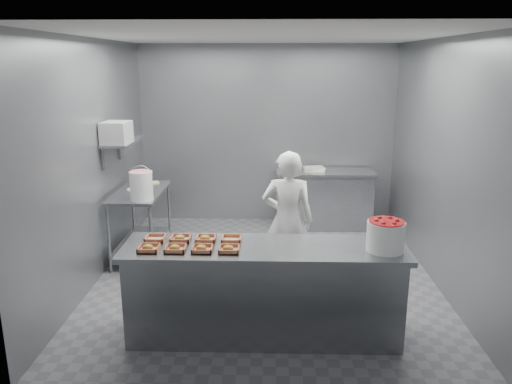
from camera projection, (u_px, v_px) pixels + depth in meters
floor at (265, 276)px, 6.09m from camera, size 4.50×4.50×0.00m
ceiling at (266, 36)px, 5.37m from camera, size 4.50×4.50×0.00m
wall_back at (267, 135)px, 7.91m from camera, size 4.00×0.04×2.80m
wall_left at (94, 162)px, 5.79m from camera, size 0.04×4.50×2.80m
wall_right at (441, 164)px, 5.68m from camera, size 0.04×4.50×2.80m
service_counter at (264, 291)px, 4.67m from camera, size 2.60×0.70×0.90m
prep_table at (141, 214)px, 6.56m from camera, size 0.60×1.20×0.90m
back_counter at (324, 199)px, 7.79m from camera, size 1.50×0.60×0.90m
wall_shelf at (123, 141)px, 6.32m from camera, size 0.35×0.90×0.03m
tray_0 at (149, 248)px, 4.45m from camera, size 0.19×0.18×0.06m
tray_1 at (175, 248)px, 4.45m from camera, size 0.19×0.18×0.06m
tray_2 at (202, 248)px, 4.44m from camera, size 0.19×0.18×0.06m
tray_3 at (229, 249)px, 4.43m from camera, size 0.19×0.18×0.06m
tray_4 at (155, 238)px, 4.70m from camera, size 0.19×0.18×0.04m
tray_5 at (180, 238)px, 4.70m from camera, size 0.19×0.18×0.06m
tray_6 at (206, 238)px, 4.69m from camera, size 0.19×0.18×0.06m
tray_7 at (231, 239)px, 4.68m from camera, size 0.19×0.18×0.04m
worker at (288, 220)px, 5.63m from camera, size 0.61×0.43×1.59m
strawberry_tub at (386, 235)px, 4.42m from camera, size 0.34×0.34×0.28m
glaze_bucket at (141, 185)px, 6.04m from camera, size 0.29×0.28×0.43m
bucket_lid at (138, 190)px, 6.51m from camera, size 0.31×0.31×0.02m
rag at (154, 182)px, 6.91m from camera, size 0.16×0.15×0.02m
appliance at (116, 133)px, 6.05m from camera, size 0.33×0.37×0.27m
paper_stack at (314, 169)px, 7.67m from camera, size 0.31×0.24×0.06m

